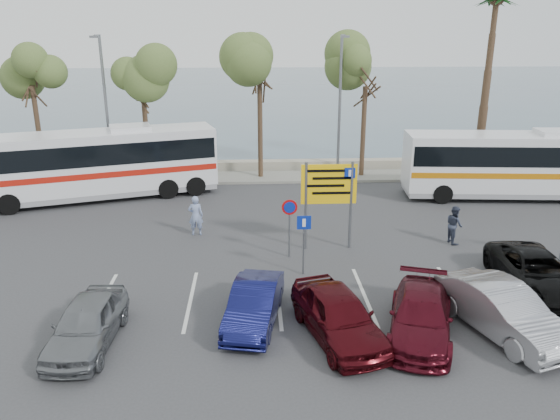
{
  "coord_description": "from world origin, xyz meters",
  "views": [
    {
      "loc": [
        -1.99,
        -17.21,
        8.57
      ],
      "look_at": [
        -0.93,
        3.0,
        1.73
      ],
      "focal_mm": 35.0,
      "sensor_mm": 36.0,
      "label": 1
    }
  ],
  "objects_px": {
    "car_blue": "(254,304)",
    "car_maroon": "(421,316)",
    "street_lamp_right": "(340,101)",
    "pedestrian_near": "(196,215)",
    "direction_sign": "(329,191)",
    "pedestrian_far": "(454,225)",
    "car_red": "(338,315)",
    "car_silver_a": "(87,324)",
    "suv_black": "(536,272)",
    "street_lamp_left": "(105,102)",
    "coach_bus_right": "(518,167)",
    "car_silver_b": "(502,310)",
    "coach_bus_left": "(97,166)"
  },
  "relations": [
    {
      "from": "suv_black",
      "to": "pedestrian_near",
      "type": "bearing_deg",
      "value": 156.77
    },
    {
      "from": "car_blue",
      "to": "direction_sign",
      "type": "bearing_deg",
      "value": 73.15
    },
    {
      "from": "direction_sign",
      "to": "coach_bus_right",
      "type": "xyz_separation_m",
      "value": [
        10.74,
        6.32,
        -0.76
      ]
    },
    {
      "from": "car_silver_a",
      "to": "car_silver_b",
      "type": "height_order",
      "value": "car_silver_b"
    },
    {
      "from": "street_lamp_right",
      "to": "car_maroon",
      "type": "height_order",
      "value": "street_lamp_right"
    },
    {
      "from": "street_lamp_right",
      "to": "car_red",
      "type": "relative_size",
      "value": 1.89
    },
    {
      "from": "street_lamp_right",
      "to": "car_silver_a",
      "type": "distance_m",
      "value": 19.98
    },
    {
      "from": "car_silver_a",
      "to": "pedestrian_far",
      "type": "relative_size",
      "value": 2.45
    },
    {
      "from": "pedestrian_far",
      "to": "car_maroon",
      "type": "bearing_deg",
      "value": 143.98
    },
    {
      "from": "car_silver_a",
      "to": "pedestrian_near",
      "type": "bearing_deg",
      "value": 78.54
    },
    {
      "from": "coach_bus_right",
      "to": "suv_black",
      "type": "height_order",
      "value": "coach_bus_right"
    },
    {
      "from": "car_red",
      "to": "car_silver_b",
      "type": "relative_size",
      "value": 0.95
    },
    {
      "from": "car_silver_a",
      "to": "pedestrian_far",
      "type": "height_order",
      "value": "pedestrian_far"
    },
    {
      "from": "coach_bus_right",
      "to": "street_lamp_right",
      "type": "bearing_deg",
      "value": 155.4
    },
    {
      "from": "car_silver_b",
      "to": "pedestrian_near",
      "type": "height_order",
      "value": "pedestrian_near"
    },
    {
      "from": "street_lamp_left",
      "to": "coach_bus_right",
      "type": "xyz_separation_m",
      "value": [
        21.74,
        -4.0,
        -2.93
      ]
    },
    {
      "from": "car_silver_a",
      "to": "suv_black",
      "type": "bearing_deg",
      "value": 14.12
    },
    {
      "from": "coach_bus_right",
      "to": "car_blue",
      "type": "xyz_separation_m",
      "value": [
        -13.74,
        -12.05,
        -1.04
      ]
    },
    {
      "from": "coach_bus_right",
      "to": "car_silver_b",
      "type": "distance_m",
      "value": 14.6
    },
    {
      "from": "street_lamp_left",
      "to": "pedestrian_near",
      "type": "distance_m",
      "value": 10.83
    },
    {
      "from": "direction_sign",
      "to": "pedestrian_near",
      "type": "distance_m",
      "value": 5.95
    },
    {
      "from": "direction_sign",
      "to": "pedestrian_far",
      "type": "height_order",
      "value": "direction_sign"
    },
    {
      "from": "car_maroon",
      "to": "street_lamp_left",
      "type": "bearing_deg",
      "value": 145.08
    },
    {
      "from": "street_lamp_right",
      "to": "pedestrian_far",
      "type": "relative_size",
      "value": 5.03
    },
    {
      "from": "street_lamp_right",
      "to": "car_silver_b",
      "type": "distance_m",
      "value": 17.59
    },
    {
      "from": "street_lamp_right",
      "to": "pedestrian_near",
      "type": "height_order",
      "value": "street_lamp_right"
    },
    {
      "from": "car_maroon",
      "to": "pedestrian_near",
      "type": "xyz_separation_m",
      "value": [
        -7.25,
        8.5,
        0.25
      ]
    },
    {
      "from": "car_blue",
      "to": "street_lamp_left",
      "type": "bearing_deg",
      "value": 127.29
    },
    {
      "from": "car_blue",
      "to": "suv_black",
      "type": "bearing_deg",
      "value": 21.12
    },
    {
      "from": "direction_sign",
      "to": "pedestrian_far",
      "type": "distance_m",
      "value": 5.56
    },
    {
      "from": "direction_sign",
      "to": "car_red",
      "type": "bearing_deg",
      "value": -95.16
    },
    {
      "from": "street_lamp_right",
      "to": "car_silver_b",
      "type": "height_order",
      "value": "street_lamp_right"
    },
    {
      "from": "car_maroon",
      "to": "pedestrian_near",
      "type": "height_order",
      "value": "pedestrian_near"
    },
    {
      "from": "coach_bus_left",
      "to": "car_silver_b",
      "type": "xyz_separation_m",
      "value": [
        15.15,
        -14.0,
        -1.0
      ]
    },
    {
      "from": "coach_bus_left",
      "to": "pedestrian_near",
      "type": "xyz_separation_m",
      "value": [
        5.5,
        -5.5,
        -0.86
      ]
    },
    {
      "from": "coach_bus_right",
      "to": "car_silver_a",
      "type": "xyz_separation_m",
      "value": [
        -18.45,
        -13.02,
        -1.0
      ]
    },
    {
      "from": "direction_sign",
      "to": "car_silver_a",
      "type": "distance_m",
      "value": 10.36
    },
    {
      "from": "direction_sign",
      "to": "pedestrian_far",
      "type": "bearing_deg",
      "value": 3.37
    },
    {
      "from": "direction_sign",
      "to": "car_red",
      "type": "height_order",
      "value": "direction_sign"
    },
    {
      "from": "car_blue",
      "to": "suv_black",
      "type": "distance_m",
      "value": 9.76
    },
    {
      "from": "street_lamp_right",
      "to": "car_red",
      "type": "bearing_deg",
      "value": -98.69
    },
    {
      "from": "pedestrian_near",
      "to": "pedestrian_far",
      "type": "xyz_separation_m",
      "value": [
        10.76,
        -1.49,
        -0.08
      ]
    },
    {
      "from": "street_lamp_left",
      "to": "coach_bus_right",
      "type": "height_order",
      "value": "street_lamp_left"
    },
    {
      "from": "street_lamp_left",
      "to": "suv_black",
      "type": "bearing_deg",
      "value": -39.11
    },
    {
      "from": "car_blue",
      "to": "car_maroon",
      "type": "relative_size",
      "value": 0.89
    },
    {
      "from": "street_lamp_left",
      "to": "suv_black",
      "type": "height_order",
      "value": "street_lamp_left"
    },
    {
      "from": "street_lamp_left",
      "to": "pedestrian_far",
      "type": "bearing_deg",
      "value": -31.54
    },
    {
      "from": "street_lamp_left",
      "to": "direction_sign",
      "type": "distance_m",
      "value": 15.24
    },
    {
      "from": "coach_bus_right",
      "to": "car_silver_a",
      "type": "bearing_deg",
      "value": -144.79
    },
    {
      "from": "direction_sign",
      "to": "car_red",
      "type": "xyz_separation_m",
      "value": [
        -0.6,
        -6.7,
        -1.71
      ]
    }
  ]
}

